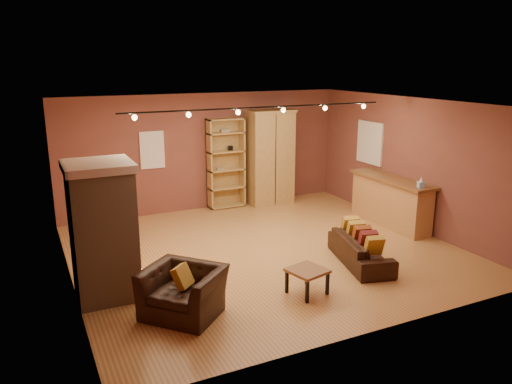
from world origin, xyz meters
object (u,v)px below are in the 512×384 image
fireplace (103,231)px  armchair (183,284)px  loveseat (361,245)px  bar_counter (390,201)px  bookcase (225,162)px  armoire (270,157)px  coffee_table (307,273)px

fireplace → armchair: bearing=-50.6°
loveseat → bar_counter: bearing=-37.4°
bar_counter → armchair: size_ratio=1.78×
bookcase → armchair: bearing=-118.6°
loveseat → armchair: size_ratio=1.39×
bookcase → armchair: size_ratio=1.76×
loveseat → armoire: bearing=10.3°
fireplace → armoire: size_ratio=0.89×
armchair → armoire: bearing=98.1°
fireplace → coffee_table: bearing=-24.4°
fireplace → armchair: (0.88, -1.07, -0.59)m
bookcase → bar_counter: (2.74, -2.90, -0.58)m
bookcase → coffee_table: (-0.68, -5.02, -0.77)m
armoire → armchair: armoire is taller
bar_counter → coffee_table: 4.03m
bar_counter → coffee_table: bearing=-148.2°
fireplace → bar_counter: size_ratio=0.95×
armoire → armchair: size_ratio=1.89×
fireplace → bar_counter: bearing=7.6°
coffee_table → fireplace: bearing=155.6°
bar_counter → loveseat: 2.44m
bookcase → armoire: (1.15, -0.18, 0.07)m
armoire → coffee_table: bearing=-110.7°
fireplace → loveseat: bearing=-8.6°
coffee_table → loveseat: bearing=22.7°
fireplace → loveseat: size_ratio=1.21×
armchair → coffee_table: 1.96m
armchair → fireplace: bearing=176.7°
armchair → coffee_table: armchair is taller
armoire → coffee_table: (-1.83, -4.83, -0.84)m
bar_counter → armchair: bearing=-160.4°
loveseat → coffee_table: bearing=127.4°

